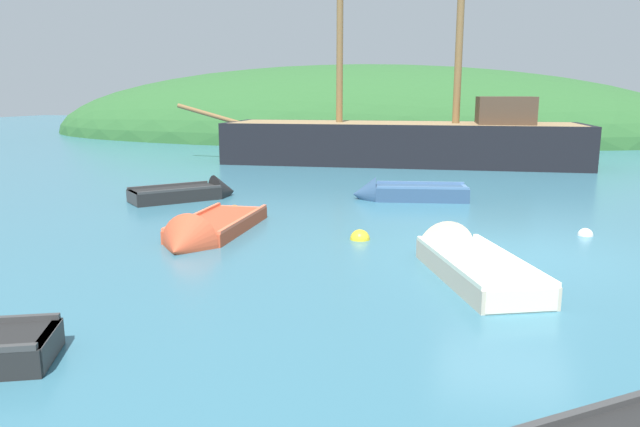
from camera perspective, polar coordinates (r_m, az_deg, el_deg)
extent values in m
plane|color=teal|center=(11.86, 17.67, -3.59)|extent=(120.00, 120.00, 0.00)
ellipsoid|color=#2D602D|center=(43.92, 3.14, 7.51)|extent=(47.00, 22.83, 9.96)
cube|color=black|center=(26.04, 7.73, 5.80)|extent=(15.23, 5.12, 2.53)
cube|color=#997A51|center=(25.95, 7.80, 8.47)|extent=(14.61, 4.76, 0.10)
cylinder|color=olive|center=(27.80, -10.60, 9.29)|extent=(2.96, 0.42, 0.97)
cylinder|color=olive|center=(26.40, 1.92, 18.38)|extent=(0.28, 0.28, 8.88)
cylinder|color=olive|center=(26.04, 13.23, 17.21)|extent=(0.30, 0.30, 7.99)
cube|color=#4C3828|center=(26.04, 17.22, 9.41)|extent=(2.41, 2.96, 1.10)
cube|color=#C64C2D|center=(13.35, -9.60, -1.25)|extent=(1.39, 3.05, 0.38)
cone|color=#C64C2D|center=(11.69, -13.03, -3.19)|extent=(1.23, 0.79, 1.20)
cube|color=#FF6E48|center=(14.66, -7.49, 0.17)|extent=(1.14, 0.17, 0.27)
cube|color=#FF6E48|center=(12.85, -10.49, -1.18)|extent=(1.16, 0.23, 0.05)
cube|color=#FF6E48|center=(13.80, -8.80, -0.26)|extent=(1.16, 0.23, 0.05)
cube|color=#FF6E48|center=(13.53, -11.94, -0.21)|extent=(0.21, 2.93, 0.07)
cube|color=#FF6E48|center=(13.09, -7.24, -0.44)|extent=(0.21, 2.93, 0.07)
cube|color=#3B3B3B|center=(7.52, -24.50, -11.46)|extent=(0.46, 0.84, 0.31)
cube|color=black|center=(17.26, -13.68, 1.58)|extent=(2.41, 2.51, 0.46)
cone|color=black|center=(17.79, -9.10, 2.05)|extent=(1.18, 1.15, 1.03)
cube|color=#3B3B3B|center=(16.92, -17.37, 1.43)|extent=(0.81, 0.75, 0.32)
cube|color=#3B3B3B|center=(17.37, -12.41, 2.27)|extent=(0.86, 0.80, 0.05)
cube|color=#3B3B3B|center=(17.10, -15.04, 2.01)|extent=(0.86, 0.80, 0.05)
cube|color=#3B3B3B|center=(16.74, -13.16, 2.22)|extent=(1.63, 1.80, 0.07)
cube|color=#3B3B3B|center=(17.69, -14.26, 2.64)|extent=(1.63, 1.80, 0.07)
cube|color=beige|center=(9.97, 14.88, -5.58)|extent=(2.24, 3.20, 0.46)
cone|color=beige|center=(11.64, 11.36, -2.99)|extent=(1.30, 1.10, 1.10)
cube|color=white|center=(8.71, 18.58, -7.82)|extent=(1.00, 0.52, 0.32)
cube|color=white|center=(10.39, 13.81, -3.88)|extent=(1.05, 0.58, 0.05)
cube|color=white|center=(9.47, 16.15, -5.50)|extent=(1.05, 0.58, 0.05)
cube|color=white|center=(10.12, 17.77, -3.97)|extent=(1.23, 2.72, 0.07)
cube|color=white|center=(9.71, 12.02, -4.32)|extent=(1.23, 2.72, 0.07)
cube|color=#335175|center=(17.11, 9.62, 1.74)|extent=(2.70, 1.49, 0.51)
cone|color=#335175|center=(17.06, 4.25, 1.84)|extent=(0.81, 1.10, 1.01)
cube|color=#4F75A1|center=(17.24, 13.70, 1.90)|extent=(0.28, 0.96, 0.36)
cube|color=#4F75A1|center=(17.05, 8.14, 2.41)|extent=(0.35, 0.99, 0.05)
cube|color=#4F75A1|center=(17.12, 11.14, 2.35)|extent=(0.35, 0.99, 0.05)
cube|color=#4F75A1|center=(17.55, 9.53, 2.92)|extent=(2.48, 0.51, 0.07)
cube|color=#4F75A1|center=(16.58, 9.78, 2.42)|extent=(2.48, 0.51, 0.07)
cube|color=#3B3B3B|center=(5.68, 23.07, -17.35)|extent=(2.22, 1.84, 0.07)
sphere|color=white|center=(13.86, 24.00, -1.93)|extent=(0.32, 0.32, 0.32)
sphere|color=orange|center=(15.35, -8.18, 0.17)|extent=(0.35, 0.35, 0.35)
sphere|color=yellow|center=(12.35, 3.83, -2.48)|extent=(0.41, 0.41, 0.41)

